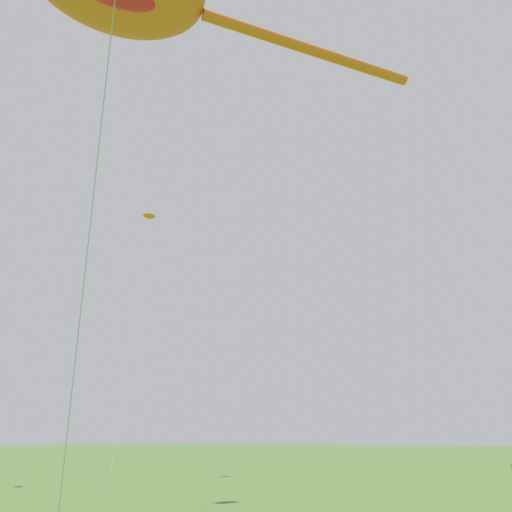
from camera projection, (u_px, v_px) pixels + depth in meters
The scene contains 1 object.
small_kite_tiny_distant at pixel (148, 223), 26.48m from camera, with size 3.45×2.64×13.86m.
Camera 1 is at (-7.49, 2.08, 1.91)m, focal length 33.19 mm.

